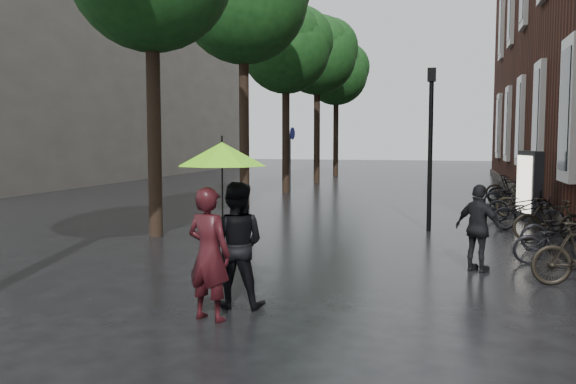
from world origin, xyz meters
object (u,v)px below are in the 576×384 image
(person_black, at_px, (236,245))
(person_burgundy, at_px, (209,254))
(pedestrian_walking, at_px, (479,228))
(ad_lightbox, at_px, (529,186))
(lamp_post, at_px, (431,133))
(parked_bicycles, at_px, (530,209))

(person_black, bearing_deg, person_burgundy, 74.41)
(person_black, relative_size, pedestrian_walking, 1.13)
(ad_lightbox, xyz_separation_m, lamp_post, (-2.65, -2.68, 1.45))
(pedestrian_walking, relative_size, ad_lightbox, 0.78)
(parked_bicycles, relative_size, lamp_post, 3.45)
(pedestrian_walking, height_order, parked_bicycles, pedestrian_walking)
(parked_bicycles, bearing_deg, ad_lightbox, 83.87)
(person_burgundy, distance_m, lamp_post, 8.83)
(person_black, height_order, parked_bicycles, person_black)
(person_burgundy, height_order, lamp_post, lamp_post)
(pedestrian_walking, xyz_separation_m, lamp_post, (-0.94, 4.52, 1.67))
(person_black, distance_m, lamp_post, 8.16)
(pedestrian_walking, bearing_deg, ad_lightbox, -69.32)
(person_black, bearing_deg, parked_bicycles, -123.99)
(person_burgundy, distance_m, ad_lightbox, 12.14)
(parked_bicycles, bearing_deg, lamp_post, -149.94)
(pedestrian_walking, xyz_separation_m, ad_lightbox, (1.72, 7.19, 0.22))
(person_black, distance_m, parked_bicycles, 10.35)
(ad_lightbox, bearing_deg, person_black, -128.59)
(person_black, height_order, ad_lightbox, ad_lightbox)
(lamp_post, bearing_deg, person_burgundy, -106.79)
(parked_bicycles, bearing_deg, person_burgundy, -117.24)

